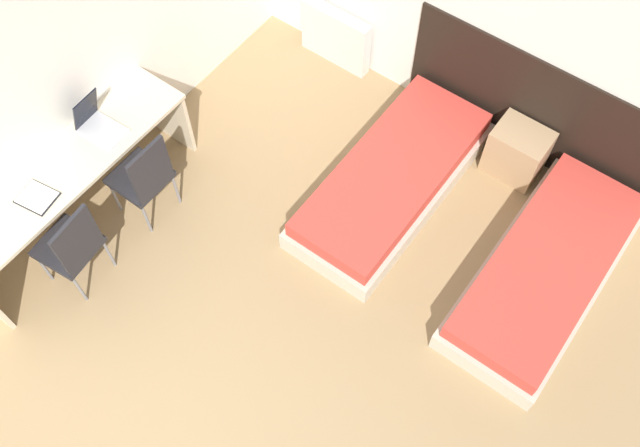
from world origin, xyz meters
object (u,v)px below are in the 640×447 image
object	(u,v)px
chair_near_notebook	(72,245)
nightstand	(517,152)
chair_near_laptop	(144,176)
laptop	(97,123)
bed_near_window	(392,180)
bed_near_door	(545,271)

from	to	relation	value
chair_near_notebook	nightstand	bearing A→B (deg)	47.17
nightstand	chair_near_laptop	distance (m)	3.13
laptop	chair_near_laptop	bearing A→B (deg)	-6.43
bed_near_window	laptop	world-z (taller)	laptop
bed_near_window	chair_near_laptop	distance (m)	2.05
laptop	bed_near_door	bearing A→B (deg)	18.49
bed_near_window	nightstand	world-z (taller)	nightstand
nightstand	chair_near_laptop	xyz separation A→B (m)	(-2.23, -2.19, 0.27)
bed_near_window	chair_near_laptop	bearing A→B (deg)	-138.07
bed_near_door	chair_near_notebook	xyz separation A→B (m)	(-2.96, -2.13, 0.34)
chair_near_notebook	chair_near_laptop	bearing A→B (deg)	84.09
chair_near_notebook	laptop	distance (m)	0.97
laptop	nightstand	bearing A→B (deg)	36.19
nightstand	laptop	xyz separation A→B (m)	(-2.66, -2.16, 0.59)
chair_near_notebook	laptop	size ratio (longest dim) A/B	2.57
bed_near_door	chair_near_notebook	bearing A→B (deg)	-144.22
bed_near_window	nightstand	xyz separation A→B (m)	(0.73, 0.83, 0.08)
bed_near_window	laptop	size ratio (longest dim) A/B	5.49
chair_near_laptop	laptop	distance (m)	0.53
bed_near_door	chair_near_laptop	size ratio (longest dim) A/B	2.13
bed_near_window	chair_near_notebook	world-z (taller)	chair_near_notebook
bed_near_door	laptop	size ratio (longest dim) A/B	5.49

